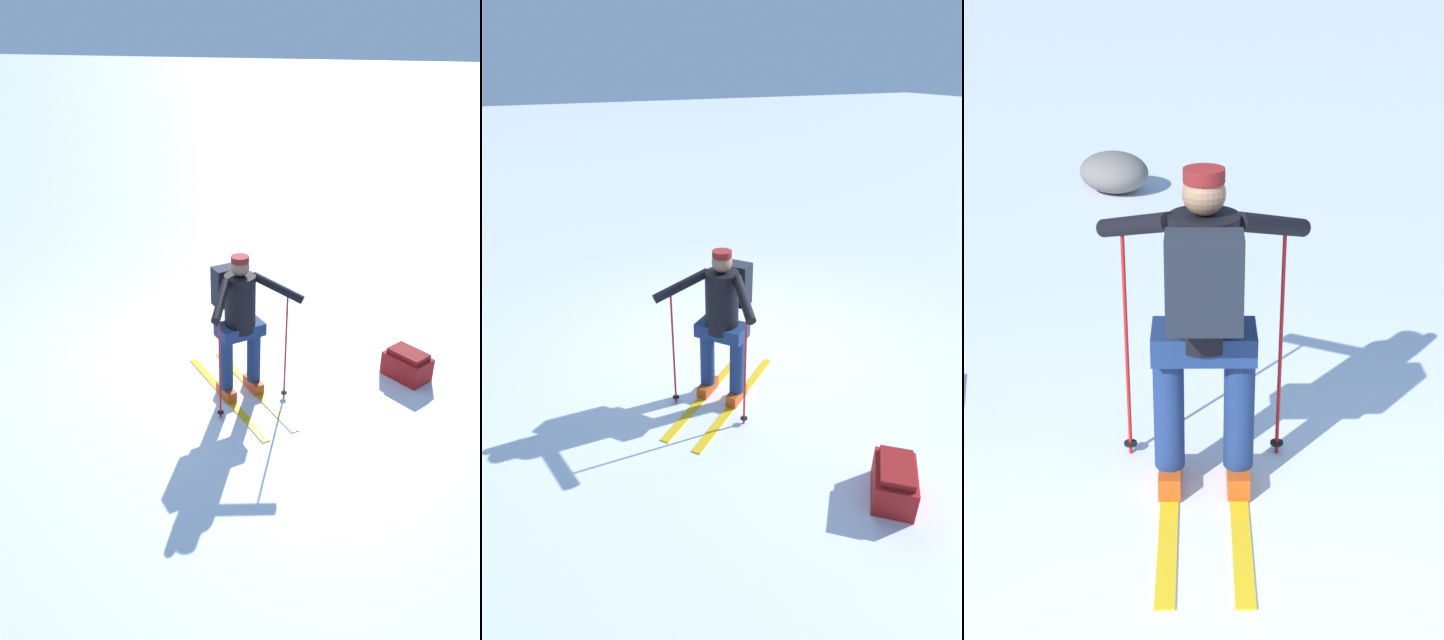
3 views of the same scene
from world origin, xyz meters
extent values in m
cube|color=gold|center=(-0.90, 0.66, 0.01)|extent=(1.18, 1.44, 0.01)
cube|color=#C64714|center=(-0.90, 0.66, 0.07)|extent=(0.27, 0.30, 0.12)
cylinder|color=navy|center=(-0.90, 0.66, 0.47)|extent=(0.15, 0.15, 0.68)
cube|color=gold|center=(-0.63, 0.87, 0.01)|extent=(1.18, 1.44, 0.01)
cube|color=#C64714|center=(-0.63, 0.87, 0.07)|extent=(0.27, 0.30, 0.12)
cylinder|color=navy|center=(-0.63, 0.87, 0.47)|extent=(0.15, 0.15, 0.68)
cube|color=navy|center=(-0.77, 0.77, 0.81)|extent=(0.56, 0.52, 0.14)
cylinder|color=black|center=(-0.77, 0.77, 1.12)|extent=(0.33, 0.33, 0.62)
sphere|color=#8C664C|center=(-0.77, 0.77, 1.53)|extent=(0.19, 0.19, 0.19)
cylinder|color=maroon|center=(-0.77, 0.77, 1.61)|extent=(0.18, 0.18, 0.06)
cube|color=black|center=(-0.60, 0.56, 1.22)|extent=(0.38, 0.36, 0.43)
cylinder|color=red|center=(-1.26, 0.76, 0.64)|extent=(0.02, 0.02, 1.28)
cylinder|color=black|center=(-1.26, 0.76, 0.06)|extent=(0.07, 0.07, 0.01)
cylinder|color=black|center=(-1.15, 0.73, 1.31)|extent=(0.58, 0.22, 0.26)
cylinder|color=red|center=(-0.65, 1.24, 0.64)|extent=(0.02, 0.02, 1.28)
cylinder|color=black|center=(-0.65, 1.24, 0.06)|extent=(0.07, 0.07, 0.01)
cylinder|color=black|center=(-0.65, 1.13, 1.31)|extent=(0.09, 0.57, 0.26)
ellipsoid|color=slate|center=(-4.67, 4.24, 0.21)|extent=(0.75, 0.64, 0.41)
camera|label=1|loc=(-1.83, 6.47, 3.96)|focal=35.00mm
camera|label=2|loc=(-4.70, 2.60, 3.20)|focal=28.00mm
camera|label=3|loc=(1.55, -2.17, 2.65)|focal=50.00mm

